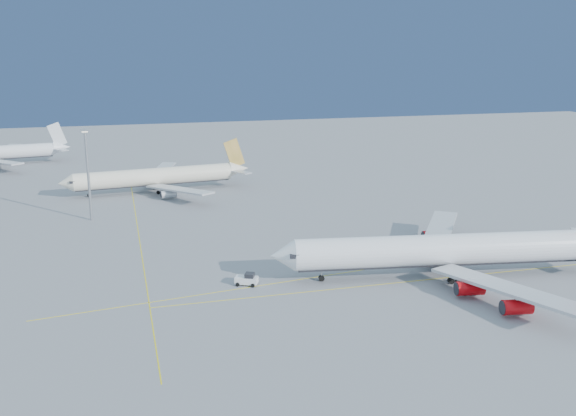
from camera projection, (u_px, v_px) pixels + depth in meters
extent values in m
plane|color=slate|center=(345.00, 261.00, 130.83)|extent=(500.00, 500.00, 0.00)
cube|color=yellow|center=(397.00, 283.00, 118.99)|extent=(90.00, 0.18, 0.02)
cube|color=yellow|center=(356.00, 271.00, 125.22)|extent=(118.86, 16.88, 0.02)
cube|color=yellow|center=(139.00, 235.00, 148.80)|extent=(0.18, 140.00, 0.02)
cylinder|color=white|center=(443.00, 250.00, 121.31)|extent=(56.98, 14.05, 5.88)
cone|color=white|center=(282.00, 256.00, 117.82)|extent=(5.36, 6.48, 5.88)
cube|color=black|center=(293.00, 252.00, 117.89)|extent=(2.41, 5.76, 0.71)
cube|color=#B7B7BC|center=(507.00, 288.00, 106.46)|extent=(13.88, 29.58, 0.56)
cube|color=#B7B7BC|center=(439.00, 232.00, 138.13)|extent=(20.88, 27.20, 0.56)
cylinder|color=gray|center=(322.00, 272.00, 119.53)|extent=(0.24, 0.24, 2.33)
cylinder|color=black|center=(321.00, 278.00, 119.82)|extent=(1.21, 0.86, 1.11)
cylinder|color=gray|center=(455.00, 275.00, 118.30)|extent=(0.32, 0.32, 2.33)
cylinder|color=black|center=(455.00, 281.00, 118.59)|extent=(1.23, 1.06, 1.11)
cylinder|color=gray|center=(439.00, 260.00, 126.30)|extent=(0.32, 0.32, 2.33)
cylinder|color=black|center=(439.00, 266.00, 126.58)|extent=(1.23, 1.06, 1.11)
cylinder|color=#BD080D|center=(470.00, 288.00, 111.55)|extent=(5.18, 3.21, 2.53)
cylinder|color=#BD080D|center=(517.00, 307.00, 103.56)|extent=(5.18, 3.21, 2.53)
cylinder|color=#BD080D|center=(428.00, 249.00, 133.04)|extent=(5.18, 3.21, 2.53)
cylinder|color=#BD080D|center=(434.00, 236.00, 142.01)|extent=(5.18, 3.21, 2.53)
cylinder|color=beige|center=(154.00, 177.00, 191.89)|extent=(46.96, 10.75, 5.12)
cone|color=beige|center=(65.00, 183.00, 182.67)|extent=(4.63, 5.57, 5.12)
cone|color=beige|center=(239.00, 169.00, 201.41)|extent=(6.83, 5.59, 4.86)
cube|color=black|center=(71.00, 181.00, 183.16)|extent=(2.02, 5.00, 0.63)
cube|color=#B7B7BC|center=(179.00, 190.00, 181.15)|extent=(17.56, 23.60, 0.49)
cube|color=#B7B7BC|center=(160.00, 172.00, 206.48)|extent=(12.56, 25.27, 0.49)
cube|color=gold|center=(234.00, 153.00, 199.68)|extent=(6.90, 1.24, 9.50)
cylinder|color=gray|center=(89.00, 192.00, 185.68)|extent=(0.22, 0.22, 2.06)
cylinder|color=black|center=(89.00, 195.00, 185.94)|extent=(1.06, 0.74, 0.99)
cylinder|color=gray|center=(160.00, 189.00, 189.72)|extent=(0.29, 0.29, 2.06)
cylinder|color=black|center=(160.00, 192.00, 189.97)|extent=(1.08, 0.92, 0.99)
cylinder|color=gray|center=(156.00, 184.00, 196.25)|extent=(0.29, 0.29, 2.06)
cylinder|color=black|center=(156.00, 187.00, 196.50)|extent=(1.08, 0.92, 0.99)
cylinder|color=#B7B7BC|center=(169.00, 194.00, 182.89)|extent=(4.55, 2.75, 2.24)
cylinder|color=#B7B7BC|center=(153.00, 179.00, 203.70)|extent=(4.55, 2.75, 2.24)
cone|color=white|center=(62.00, 147.00, 243.90)|extent=(6.86, 5.59, 4.75)
cube|color=#B7B7BC|center=(1.00, 162.00, 224.12)|extent=(17.35, 22.51, 0.49)
cube|color=#B7B7BC|center=(1.00, 151.00, 248.24)|extent=(11.74, 24.35, 0.49)
cube|color=silver|center=(57.00, 135.00, 242.16)|extent=(6.85, 1.38, 9.44)
cube|color=white|center=(247.00, 280.00, 117.81)|extent=(4.56, 3.59, 1.22)
cube|color=black|center=(250.00, 276.00, 117.48)|extent=(2.22, 2.27, 0.92)
cylinder|color=black|center=(238.00, 284.00, 117.17)|extent=(0.80, 0.63, 0.71)
cylinder|color=black|center=(240.00, 280.00, 119.22)|extent=(0.80, 0.63, 0.71)
cylinder|color=black|center=(253.00, 286.00, 116.68)|extent=(0.80, 0.63, 0.71)
cylinder|color=black|center=(255.00, 281.00, 118.72)|extent=(0.80, 0.63, 0.71)
cylinder|color=gray|center=(88.00, 176.00, 159.02)|extent=(0.63, 0.63, 22.57)
cube|color=gray|center=(85.00, 130.00, 156.19)|extent=(1.99, 1.99, 0.45)
cube|color=white|center=(85.00, 131.00, 156.28)|extent=(1.44, 1.44, 0.23)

